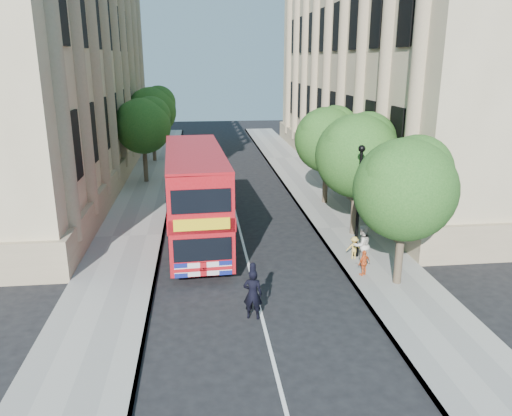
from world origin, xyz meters
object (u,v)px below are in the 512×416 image
object	(u,v)px
double_decker_bus	(196,194)
police_constable	(253,294)
woman_pedestrian	(362,245)
box_van	(204,189)
lamp_post	(358,206)

from	to	relation	value
double_decker_bus	police_constable	distance (m)	8.11
woman_pedestrian	box_van	bearing A→B (deg)	-72.00
box_van	police_constable	distance (m)	12.91
lamp_post	double_decker_bus	world-z (taller)	lamp_post
double_decker_bus	police_constable	size ratio (longest dim) A/B	5.42
police_constable	woman_pedestrian	bearing A→B (deg)	-128.91
woman_pedestrian	police_constable	bearing A→B (deg)	17.91
lamp_post	double_decker_bus	xyz separation A→B (m)	(-7.27, 2.70, 0.04)
police_constable	woman_pedestrian	world-z (taller)	woman_pedestrian
lamp_post	double_decker_bus	size ratio (longest dim) A/B	0.51
double_decker_bus	police_constable	bearing A→B (deg)	-78.69
double_decker_bus	box_van	size ratio (longest dim) A/B	1.85
woman_pedestrian	lamp_post	bearing A→B (deg)	-113.27
double_decker_bus	box_van	world-z (taller)	double_decker_bus
lamp_post	box_van	xyz separation A→B (m)	(-6.80, 7.82, -0.99)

